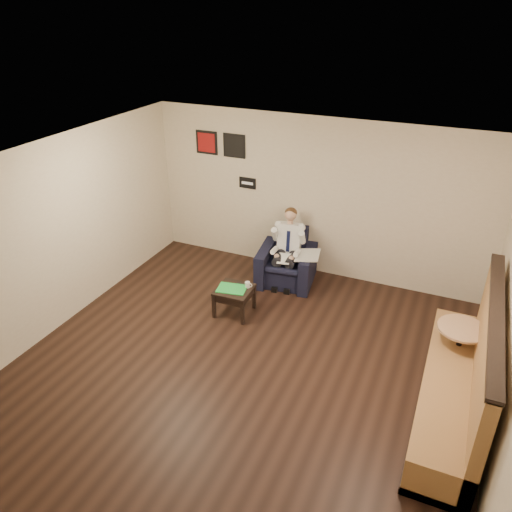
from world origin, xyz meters
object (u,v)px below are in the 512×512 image
at_px(armchair, 287,258).
at_px(smartphone, 241,284).
at_px(seated_man, 285,253).
at_px(coffee_mug, 247,285).
at_px(cafe_table, 457,352).
at_px(green_folder, 232,289).
at_px(side_table, 234,301).
at_px(banquette, 457,361).

bearing_deg(armchair, smartphone, -115.82).
bearing_deg(seated_man, coffee_mug, -111.31).
relative_size(seated_man, cafe_table, 1.62).
bearing_deg(smartphone, green_folder, -103.96).
xyz_separation_m(armchair, side_table, (-0.40, -1.26, -0.23)).
relative_size(seated_man, coffee_mug, 13.26).
distance_m(seated_man, side_table, 1.28).
bearing_deg(armchair, green_folder, -116.41).
relative_size(coffee_mug, smartphone, 0.68).
xyz_separation_m(armchair, cafe_table, (2.91, -1.41, -0.07)).
height_order(armchair, smartphone, armchair).
bearing_deg(coffee_mug, armchair, 78.93).
bearing_deg(coffee_mug, side_table, -144.18).
bearing_deg(seated_man, banquette, -42.59).
bearing_deg(cafe_table, banquette, -90.84).
bearing_deg(seated_man, smartphone, -118.62).
relative_size(seated_man, side_table, 2.29).
height_order(seated_man, cafe_table, seated_man).
xyz_separation_m(smartphone, cafe_table, (3.26, -0.31, -0.06)).
distance_m(side_table, green_folder, 0.23).
height_order(seated_man, green_folder, seated_man).
bearing_deg(side_table, green_folder, -144.18).
distance_m(smartphone, cafe_table, 3.27).
relative_size(coffee_mug, banquette, 0.03).
bearing_deg(armchair, side_table, -115.51).
relative_size(seated_man, smartphone, 8.99).
bearing_deg(smartphone, banquette, -9.08).
height_order(armchair, seated_man, seated_man).
xyz_separation_m(banquette, cafe_table, (0.01, 0.68, -0.35)).
bearing_deg(banquette, armchair, 144.13).
bearing_deg(green_folder, smartphone, 68.17).
height_order(coffee_mug, smartphone, coffee_mug).
relative_size(armchair, green_folder, 2.11).
bearing_deg(side_table, banquette, -14.16).
distance_m(green_folder, smartphone, 0.19).
distance_m(side_table, cafe_table, 3.31).
bearing_deg(side_table, coffee_mug, 35.82).
bearing_deg(seated_man, green_folder, -118.82).
xyz_separation_m(armchair, banquette, (2.90, -2.09, 0.28)).
relative_size(green_folder, cafe_table, 0.58).
relative_size(armchair, side_table, 1.73).
bearing_deg(armchair, cafe_table, -34.05).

